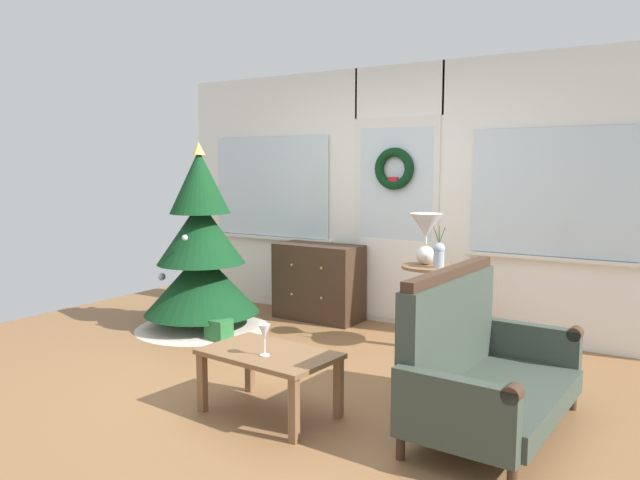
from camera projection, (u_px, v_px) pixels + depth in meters
name	position (u px, v px, depth m)	size (l,w,h in m)	color
ground_plane	(274.00, 384.00, 4.42)	(6.76, 6.76, 0.00)	brown
back_wall_with_door	(398.00, 196.00, 6.02)	(5.20, 0.19, 2.55)	white
christmas_tree	(201.00, 260.00, 5.89)	(1.30, 1.30, 1.80)	#4C331E
dresser_cabinet	(319.00, 282.00, 6.27)	(0.91, 0.46, 0.78)	#3D281C
settee_sofa	(479.00, 367.00, 3.63)	(0.78, 1.40, 0.96)	#3D281C
side_table	(429.00, 290.00, 5.20)	(0.50, 0.48, 0.73)	brown
table_lamp	(426.00, 232.00, 5.20)	(0.28, 0.28, 0.44)	silver
flower_vase	(439.00, 254.00, 5.05)	(0.11, 0.10, 0.35)	#99ADBC
coffee_table	(269.00, 361.00, 3.84)	(0.88, 0.59, 0.41)	brown
wine_glass	(264.00, 333.00, 3.73)	(0.08, 0.08, 0.20)	silver
gift_box	(219.00, 330.00, 5.51)	(0.20, 0.18, 0.20)	#266633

